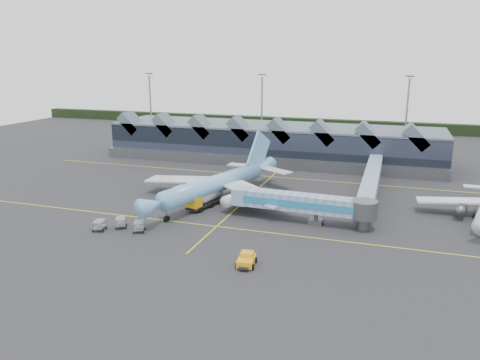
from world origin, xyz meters
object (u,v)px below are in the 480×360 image
(main_airliner, at_px, (218,183))
(jet_bridge, at_px, (310,204))
(fuel_truck, at_px, (206,198))
(pushback_tug, at_px, (246,260))

(main_airliner, xyz_separation_m, jet_bridge, (19.25, -6.98, -0.32))
(fuel_truck, bearing_deg, jet_bridge, 5.05)
(main_airliner, xyz_separation_m, pushback_tug, (14.18, -26.34, -2.94))
(main_airliner, height_order, jet_bridge, main_airliner)
(fuel_truck, xyz_separation_m, pushback_tug, (15.20, -22.29, -1.03))
(main_airliner, bearing_deg, jet_bridge, -2.85)
(jet_bridge, xyz_separation_m, pushback_tug, (-5.07, -19.36, -2.62))
(jet_bridge, height_order, pushback_tug, jet_bridge)
(fuel_truck, bearing_deg, pushback_tug, -42.44)
(pushback_tug, bearing_deg, jet_bridge, 69.17)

